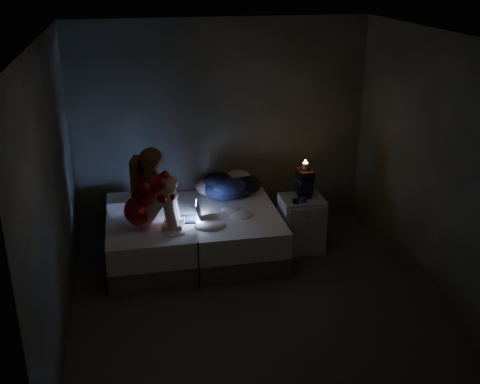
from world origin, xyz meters
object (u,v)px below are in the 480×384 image
object	(u,v)px
bed	(194,235)
woman	(139,188)
candle	(305,168)
laptop	(186,211)
nightstand	(301,223)
phone	(296,201)

from	to	relation	value
bed	woman	xyz separation A→B (m)	(-0.58, -0.22, 0.71)
candle	laptop	bearing A→B (deg)	-174.13
candle	bed	bearing A→B (deg)	-179.81
nightstand	bed	bearing A→B (deg)	178.65
bed	woman	distance (m)	0.94
nightstand	phone	world-z (taller)	phone
nightstand	candle	xyz separation A→B (m)	(0.04, 0.06, 0.66)
laptop	phone	distance (m)	1.25
bed	nightstand	world-z (taller)	nightstand
bed	nightstand	xyz separation A→B (m)	(1.27, -0.05, 0.06)
woman	candle	size ratio (longest dim) A/B	11.21
laptop	candle	distance (m)	1.44
laptop	candle	bearing A→B (deg)	14.45
nightstand	phone	bearing A→B (deg)	-136.84
woman	laptop	xyz separation A→B (m)	(0.49, 0.08, -0.34)
woman	laptop	distance (m)	0.60
candle	woman	bearing A→B (deg)	-173.29
nightstand	candle	world-z (taller)	candle
bed	candle	distance (m)	1.49
laptop	nightstand	distance (m)	1.39
woman	phone	distance (m)	1.77
nightstand	candle	distance (m)	0.67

